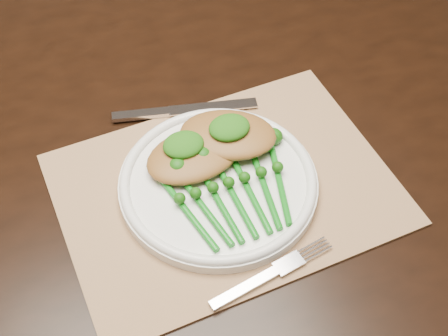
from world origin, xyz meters
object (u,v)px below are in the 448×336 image
object	(u,v)px
dining_table	(160,272)
broccolini_bundle	(235,198)
placemat	(226,189)
dinner_plate	(218,182)
chicken_fillet_left	(194,155)

from	to	relation	value
dining_table	broccolini_bundle	world-z (taller)	broccolini_bundle
dining_table	placemat	size ratio (longest dim) A/B	3.72
dinner_plate	dining_table	bearing A→B (deg)	123.72
chicken_fillet_left	broccolini_bundle	world-z (taller)	chicken_fillet_left
placemat	dinner_plate	size ratio (longest dim) A/B	1.65
placemat	broccolini_bundle	xyz separation A→B (m)	(-0.00, -0.03, 0.02)
dinner_plate	broccolini_bundle	bearing A→B (deg)	-75.67
chicken_fillet_left	broccolini_bundle	size ratio (longest dim) A/B	0.77
chicken_fillet_left	dinner_plate	bearing A→B (deg)	-73.33
dining_table	chicken_fillet_left	bearing A→B (deg)	-47.66
broccolini_bundle	placemat	bearing A→B (deg)	88.07
dinner_plate	chicken_fillet_left	size ratio (longest dim) A/B	1.99
dinner_plate	broccolini_bundle	xyz separation A→B (m)	(0.01, -0.04, 0.01)
dining_table	placemat	bearing A→B (deg)	-49.97
dining_table	broccolini_bundle	bearing A→B (deg)	-56.31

